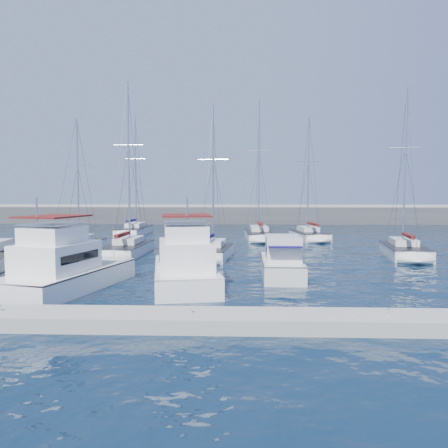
{
  "coord_description": "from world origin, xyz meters",
  "views": [
    {
      "loc": [
        1.99,
        -28.51,
        5.48
      ],
      "look_at": [
        0.7,
        6.96,
        3.0
      ],
      "focal_mm": 35.0,
      "sensor_mm": 36.0,
      "label": 1
    }
  ],
  "objects_px": {
    "sailboat_mid_c": "(212,252)",
    "sailboat_mid_e": "(404,250)",
    "motor_yacht_port_inner": "(65,271)",
    "motor_yacht_stbd_outer": "(282,263)",
    "sailboat_back_b": "(259,234)",
    "sailboat_back_a": "(135,230)",
    "sailboat_mid_b": "(127,249)",
    "sailboat_back_c": "(309,235)",
    "motor_yacht_stbd_inner": "(185,267)",
    "sailboat_mid_a": "(76,246)"
  },
  "relations": [
    {
      "from": "sailboat_mid_c",
      "to": "sailboat_back_a",
      "type": "bearing_deg",
      "value": 125.74
    },
    {
      "from": "motor_yacht_stbd_inner",
      "to": "sailboat_mid_e",
      "type": "height_order",
      "value": "sailboat_mid_e"
    },
    {
      "from": "motor_yacht_stbd_outer",
      "to": "sailboat_mid_b",
      "type": "xyz_separation_m",
      "value": [
        -12.84,
        10.33,
        -0.41
      ]
    },
    {
      "from": "motor_yacht_port_inner",
      "to": "motor_yacht_stbd_inner",
      "type": "xyz_separation_m",
      "value": [
        6.67,
        1.35,
        0.0
      ]
    },
    {
      "from": "motor_yacht_stbd_outer",
      "to": "sailboat_mid_c",
      "type": "xyz_separation_m",
      "value": [
        -5.13,
        8.59,
        -0.42
      ]
    },
    {
      "from": "sailboat_back_b",
      "to": "sailboat_back_a",
      "type": "bearing_deg",
      "value": 159.83
    },
    {
      "from": "sailboat_mid_c",
      "to": "motor_yacht_stbd_outer",
      "type": "bearing_deg",
      "value": -52.54
    },
    {
      "from": "motor_yacht_stbd_inner",
      "to": "sailboat_mid_c",
      "type": "height_order",
      "value": "sailboat_mid_c"
    },
    {
      "from": "motor_yacht_stbd_outer",
      "to": "sailboat_mid_e",
      "type": "relative_size",
      "value": 0.42
    },
    {
      "from": "sailboat_back_a",
      "to": "sailboat_back_c",
      "type": "height_order",
      "value": "sailboat_back_a"
    },
    {
      "from": "motor_yacht_stbd_inner",
      "to": "motor_yacht_stbd_outer",
      "type": "xyz_separation_m",
      "value": [
        5.96,
        2.9,
        -0.19
      ]
    },
    {
      "from": "motor_yacht_port_inner",
      "to": "sailboat_back_b",
      "type": "distance_m",
      "value": 31.17
    },
    {
      "from": "sailboat_mid_c",
      "to": "sailboat_back_a",
      "type": "height_order",
      "value": "sailboat_back_a"
    },
    {
      "from": "motor_yacht_port_inner",
      "to": "sailboat_back_b",
      "type": "bearing_deg",
      "value": 80.79
    },
    {
      "from": "sailboat_mid_a",
      "to": "sailboat_back_a",
      "type": "bearing_deg",
      "value": 94.14
    },
    {
      "from": "sailboat_mid_e",
      "to": "sailboat_back_c",
      "type": "bearing_deg",
      "value": 123.2
    },
    {
      "from": "sailboat_back_b",
      "to": "sailboat_mid_b",
      "type": "bearing_deg",
      "value": -133.72
    },
    {
      "from": "sailboat_mid_e",
      "to": "sailboat_back_c",
      "type": "distance_m",
      "value": 14.97
    },
    {
      "from": "sailboat_back_b",
      "to": "sailboat_mid_a",
      "type": "bearing_deg",
      "value": -147.91
    },
    {
      "from": "motor_yacht_port_inner",
      "to": "motor_yacht_stbd_outer",
      "type": "bearing_deg",
      "value": 32.48
    },
    {
      "from": "sailboat_mid_c",
      "to": "motor_yacht_stbd_inner",
      "type": "bearing_deg",
      "value": -87.52
    },
    {
      "from": "sailboat_mid_e",
      "to": "sailboat_back_b",
      "type": "height_order",
      "value": "sailboat_back_b"
    },
    {
      "from": "sailboat_mid_b",
      "to": "sailboat_back_c",
      "type": "distance_m",
      "value": 22.75
    },
    {
      "from": "sailboat_mid_e",
      "to": "sailboat_back_b",
      "type": "bearing_deg",
      "value": 139.16
    },
    {
      "from": "sailboat_back_a",
      "to": "sailboat_back_b",
      "type": "xyz_separation_m",
      "value": [
        16.49,
        -5.32,
        0.01
      ]
    },
    {
      "from": "motor_yacht_stbd_outer",
      "to": "sailboat_back_c",
      "type": "relative_size",
      "value": 0.43
    },
    {
      "from": "motor_yacht_port_inner",
      "to": "sailboat_mid_c",
      "type": "bearing_deg",
      "value": 73.57
    },
    {
      "from": "sailboat_mid_c",
      "to": "sailboat_mid_e",
      "type": "height_order",
      "value": "sailboat_mid_e"
    },
    {
      "from": "motor_yacht_port_inner",
      "to": "motor_yacht_stbd_outer",
      "type": "relative_size",
      "value": 1.5
    },
    {
      "from": "motor_yacht_port_inner",
      "to": "sailboat_mid_c",
      "type": "xyz_separation_m",
      "value": [
        7.5,
        12.84,
        -0.61
      ]
    },
    {
      "from": "motor_yacht_stbd_outer",
      "to": "sailboat_back_c",
      "type": "distance_m",
      "value": 24.41
    },
    {
      "from": "sailboat_mid_a",
      "to": "sailboat_back_c",
      "type": "bearing_deg",
      "value": 34.59
    },
    {
      "from": "motor_yacht_stbd_inner",
      "to": "sailboat_back_c",
      "type": "height_order",
      "value": "sailboat_back_c"
    },
    {
      "from": "motor_yacht_stbd_outer",
      "to": "sailboat_mid_c",
      "type": "distance_m",
      "value": 10.01
    },
    {
      "from": "motor_yacht_port_inner",
      "to": "sailboat_mid_e",
      "type": "distance_m",
      "value": 28.2
    },
    {
      "from": "motor_yacht_stbd_outer",
      "to": "sailboat_back_a",
      "type": "distance_m",
      "value": 34.21
    },
    {
      "from": "motor_yacht_port_inner",
      "to": "sailboat_back_a",
      "type": "xyz_separation_m",
      "value": [
        -4.28,
        33.99,
        -0.6
      ]
    },
    {
      "from": "motor_yacht_stbd_inner",
      "to": "sailboat_mid_c",
      "type": "distance_m",
      "value": 11.53
    },
    {
      "from": "sailboat_back_a",
      "to": "motor_yacht_stbd_inner",
      "type": "bearing_deg",
      "value": -70.19
    },
    {
      "from": "motor_yacht_stbd_outer",
      "to": "sailboat_mid_b",
      "type": "height_order",
      "value": "sailboat_mid_b"
    },
    {
      "from": "sailboat_mid_a",
      "to": "sailboat_back_a",
      "type": "xyz_separation_m",
      "value": [
        1.37,
        17.54,
        0.02
      ]
    },
    {
      "from": "sailboat_mid_b",
      "to": "sailboat_mid_c",
      "type": "distance_m",
      "value": 7.91
    },
    {
      "from": "sailboat_mid_e",
      "to": "sailboat_mid_b",
      "type": "bearing_deg",
      "value": -171.44
    },
    {
      "from": "motor_yacht_stbd_inner",
      "to": "sailboat_mid_c",
      "type": "xyz_separation_m",
      "value": [
        0.83,
        11.48,
        -0.61
      ]
    },
    {
      "from": "motor_yacht_stbd_outer",
      "to": "sailboat_mid_e",
      "type": "bearing_deg",
      "value": 42.04
    },
    {
      "from": "sailboat_back_c",
      "to": "sailboat_back_a",
      "type": "bearing_deg",
      "value": 157.07
    },
    {
      "from": "motor_yacht_port_inner",
      "to": "sailboat_mid_b",
      "type": "relative_size",
      "value": 0.61
    },
    {
      "from": "motor_yacht_port_inner",
      "to": "sailboat_mid_b",
      "type": "bearing_deg",
      "value": 104.72
    },
    {
      "from": "sailboat_back_b",
      "to": "sailboat_mid_e",
      "type": "bearing_deg",
      "value": -52.19
    },
    {
      "from": "sailboat_mid_a",
      "to": "sailboat_mid_e",
      "type": "bearing_deg",
      "value": 4.65
    }
  ]
}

